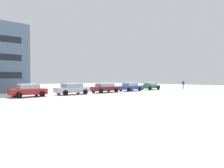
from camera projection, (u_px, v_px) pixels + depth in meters
ground_plane at (14, 110)px, 12.59m from camera, size 120.00×120.00×0.00m
road_surface at (2, 105)px, 15.13m from camera, size 80.00×8.70×0.00m
parked_car_red at (28, 90)px, 21.75m from camera, size 3.85×2.08×1.44m
parked_car_silver at (72, 89)px, 25.16m from camera, size 4.44×2.10×1.45m
parked_car_maroon at (105, 88)px, 28.69m from camera, size 4.48×2.05×1.38m
parked_car_blue at (130, 87)px, 32.28m from camera, size 4.07×2.10×1.37m
parked_car_green at (150, 86)px, 35.89m from camera, size 3.88×2.03×1.33m
pedestrian_crossing at (183, 84)px, 39.05m from camera, size 0.50×0.43×1.75m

